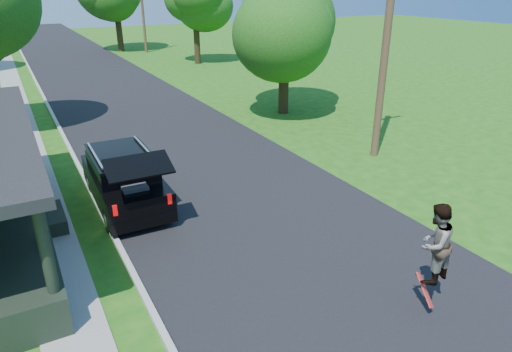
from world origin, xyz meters
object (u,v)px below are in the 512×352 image
skateboarder (435,244)px  tree_right_near (284,22)px  black_suv (124,179)px  utility_pole_near (389,14)px

skateboarder → tree_right_near: bearing=-121.5°
black_suv → tree_right_near: tree_right_near is taller
skateboarder → black_suv: bearing=-72.0°
tree_right_near → utility_pole_near: 7.45m
black_suv → skateboarder: 9.24m
utility_pole_near → black_suv: bearing=178.0°
black_suv → tree_right_near: 12.91m
tree_right_near → utility_pole_near: utility_pole_near is taller
black_suv → skateboarder: bearing=-60.3°
tree_right_near → utility_pole_near: bearing=-91.3°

